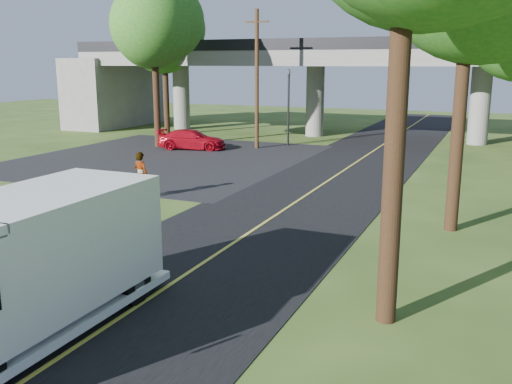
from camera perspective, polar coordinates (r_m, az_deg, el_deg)
The scene contains 12 objects.
ground at distance 14.43m, azimuth -10.35°, elevation -10.34°, with size 120.00×120.00×0.00m, color #314B1A.
road at distance 22.97m, azimuth 3.51°, elevation -1.37°, with size 7.00×90.00×0.02m, color black.
parking_lot at distance 34.83m, azimuth -9.16°, elevation 3.35°, with size 16.00×18.00×0.01m, color black.
lane_line at distance 22.96m, azimuth 3.51°, elevation -1.32°, with size 0.12×90.00×0.01m, color gold.
overpass at distance 43.63m, azimuth 13.65°, elevation 11.04°, with size 54.00×10.00×7.30m.
traffic_signal at distance 39.43m, azimuth 3.28°, elevation 9.25°, with size 0.18×0.22×5.20m.
utility_pole at distance 38.07m, azimuth 0.08°, elevation 11.25°, with size 1.60×0.26×9.00m.
tree_left_lot at distance 39.18m, azimuth -10.06°, elevation 15.94°, with size 5.60×5.50×10.50m.
tree_left_far at distance 45.82m, azimuth -9.05°, elevation 14.92°, with size 5.26×5.16×9.89m.
step_van at distance 12.69m, azimuth -22.29°, elevation -6.61°, with size 2.65×7.07×2.96m.
red_sedan at distance 38.20m, azimuth -6.43°, elevation 5.24°, with size 1.83×4.51×1.31m, color #B10A19.
pedestrian at distance 24.57m, azimuth -11.43°, elevation 1.68°, with size 0.72×0.47×1.98m, color gray.
Camera 1 is at (7.50, -10.97, 5.61)m, focal length 40.00 mm.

